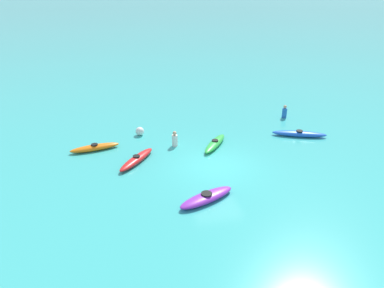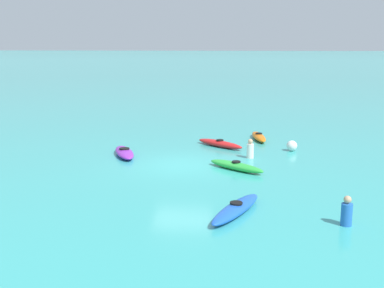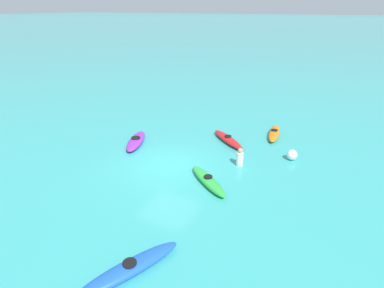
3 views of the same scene
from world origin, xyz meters
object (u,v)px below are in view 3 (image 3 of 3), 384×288
buoy_white (292,155)px  kayak_red (228,139)px  kayak_green (208,181)px  kayak_blue (130,268)px  kayak_orange (274,133)px  person_by_kayaks (240,158)px  kayak_purple (136,141)px

buoy_white → kayak_red: bearing=80.8°
kayak_green → buoy_white: bearing=-33.5°
kayak_red → kayak_blue: 9.79m
kayak_orange → person_by_kayaks: person_by_kayaks is taller
kayak_orange → kayak_green: size_ratio=1.08×
kayak_purple → person_by_kayaks: 5.75m
kayak_purple → person_by_kayaks: (0.19, -5.74, 0.22)m
kayak_red → person_by_kayaks: person_by_kayaks is taller
kayak_green → kayak_purple: bearing=69.0°
kayak_blue → kayak_green: (5.28, 0.11, 0.00)m
kayak_purple → kayak_red: (2.48, -4.26, -0.00)m
kayak_blue → buoy_white: size_ratio=6.23×
kayak_red → person_by_kayaks: 2.74m
kayak_blue → person_by_kayaks: person_by_kayaks is taller
kayak_red → person_by_kayaks: bearing=-147.0°
kayak_red → person_by_kayaks: size_ratio=2.92×
kayak_purple → kayak_orange: same height
kayak_red → kayak_orange: bearing=-43.7°
kayak_blue → buoy_white: buoy_white is taller
kayak_orange → kayak_blue: bearing=175.4°
kayak_purple → buoy_white: size_ratio=5.49×
kayak_purple → kayak_green: bearing=-111.0°
kayak_blue → person_by_kayaks: 7.47m
kayak_red → kayak_orange: same height
kayak_blue → kayak_green: bearing=1.2°
kayak_red → kayak_blue: bearing=-174.0°
buoy_white → person_by_kayaks: 2.65m
kayak_red → kayak_purple: bearing=120.2°
buoy_white → person_by_kayaks: size_ratio=0.57×
kayak_blue → buoy_white: 9.50m
kayak_green → kayak_red: bearing=11.5°
person_by_kayaks → kayak_purple: bearing=91.9°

